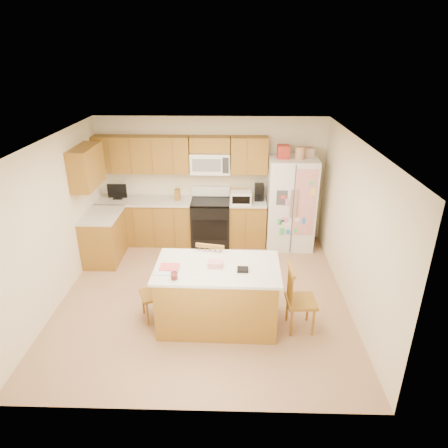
{
  "coord_description": "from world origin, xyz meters",
  "views": [
    {
      "loc": [
        0.47,
        -5.45,
        3.68
      ],
      "look_at": [
        0.31,
        0.35,
        1.11
      ],
      "focal_mm": 32.0,
      "sensor_mm": 36.0,
      "label": 1
    }
  ],
  "objects_px": {
    "refrigerator": "(291,202)",
    "windsor_chair_right": "(299,301)",
    "island": "(217,295)",
    "windsor_chair_left": "(155,293)",
    "windsor_chair_back": "(213,272)",
    "stove": "(211,221)"
  },
  "relations": [
    {
      "from": "windsor_chair_left",
      "to": "windsor_chair_back",
      "type": "bearing_deg",
      "value": 31.32
    },
    {
      "from": "stove",
      "to": "refrigerator",
      "type": "height_order",
      "value": "refrigerator"
    },
    {
      "from": "island",
      "to": "windsor_chair_right",
      "type": "bearing_deg",
      "value": -4.62
    },
    {
      "from": "refrigerator",
      "to": "windsor_chair_right",
      "type": "distance_m",
      "value": 2.7
    },
    {
      "from": "stove",
      "to": "refrigerator",
      "type": "distance_m",
      "value": 1.63
    },
    {
      "from": "windsor_chair_left",
      "to": "windsor_chair_back",
      "type": "distance_m",
      "value": 0.97
    },
    {
      "from": "island",
      "to": "windsor_chair_right",
      "type": "relative_size",
      "value": 1.77
    },
    {
      "from": "windsor_chair_left",
      "to": "island",
      "type": "bearing_deg",
      "value": -6.72
    },
    {
      "from": "island",
      "to": "windsor_chair_back",
      "type": "height_order",
      "value": "windsor_chair_back"
    },
    {
      "from": "windsor_chair_left",
      "to": "windsor_chair_back",
      "type": "relative_size",
      "value": 0.83
    },
    {
      "from": "refrigerator",
      "to": "stove",
      "type": "bearing_deg",
      "value": 177.7
    },
    {
      "from": "windsor_chair_back",
      "to": "windsor_chair_right",
      "type": "bearing_deg",
      "value": -29.41
    },
    {
      "from": "island",
      "to": "windsor_chair_right",
      "type": "xyz_separation_m",
      "value": [
        1.14,
        -0.09,
        -0.01
      ]
    },
    {
      "from": "windsor_chair_back",
      "to": "windsor_chair_right",
      "type": "xyz_separation_m",
      "value": [
        1.24,
        -0.7,
        -0.03
      ]
    },
    {
      "from": "windsor_chair_right",
      "to": "island",
      "type": "bearing_deg",
      "value": 175.38
    },
    {
      "from": "stove",
      "to": "windsor_chair_right",
      "type": "distance_m",
      "value": 3.05
    },
    {
      "from": "island",
      "to": "windsor_chair_back",
      "type": "relative_size",
      "value": 1.66
    },
    {
      "from": "island",
      "to": "windsor_chair_left",
      "type": "distance_m",
      "value": 0.93
    },
    {
      "from": "windsor_chair_left",
      "to": "windsor_chair_right",
      "type": "distance_m",
      "value": 2.07
    },
    {
      "from": "refrigerator",
      "to": "island",
      "type": "xyz_separation_m",
      "value": [
        -1.32,
        -2.56,
        -0.45
      ]
    },
    {
      "from": "stove",
      "to": "island",
      "type": "distance_m",
      "value": 2.64
    },
    {
      "from": "windsor_chair_right",
      "to": "stove",
      "type": "bearing_deg",
      "value": 117.15
    }
  ]
}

